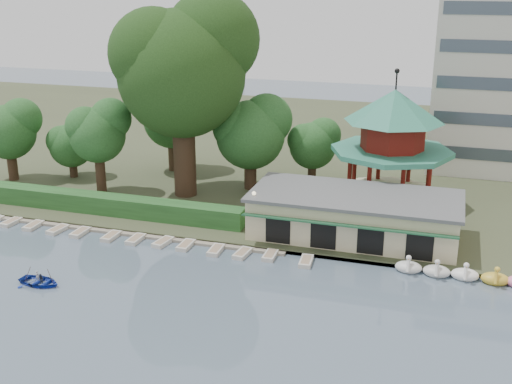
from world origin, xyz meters
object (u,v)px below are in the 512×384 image
at_px(dock, 111,230).
at_px(boathouse, 354,215).
at_px(pavilion, 393,135).
at_px(rowboat_with_passengers, 39,279).
at_px(big_tree, 184,63).

height_order(dock, boathouse, boathouse).
distance_m(boathouse, pavilion, 11.43).
bearing_deg(rowboat_with_passengers, dock, 91.25).
xyz_separation_m(boathouse, big_tree, (-18.82, 6.24, 11.98)).
bearing_deg(rowboat_with_passengers, pavilion, 47.81).
bearing_deg(big_tree, rowboat_with_passengers, -97.44).
bearing_deg(big_tree, dock, -106.09).
distance_m(dock, boathouse, 22.62).
bearing_deg(boathouse, pavilion, 78.72).
bearing_deg(dock, big_tree, 73.91).
bearing_deg(dock, pavilion, 31.66).
height_order(dock, big_tree, big_tree).
relative_size(boathouse, pavilion, 1.38).
bearing_deg(pavilion, boathouse, -101.28).
relative_size(dock, boathouse, 1.83).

